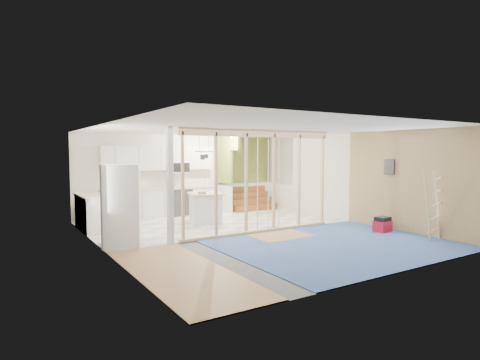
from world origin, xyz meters
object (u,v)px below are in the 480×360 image
fridge (122,205)px  ladder (433,205)px  toolbox (382,225)px  island (205,208)px

fridge → ladder: (6.20, -3.27, -0.07)m
fridge → toolbox: 6.39m
island → toolbox: size_ratio=2.46×
island → ladder: (3.43, -4.74, 0.39)m
fridge → ladder: size_ratio=1.11×
fridge → island: size_ratio=1.60×
fridge → ladder: 7.01m
island → toolbox: island is taller
island → toolbox: 4.78m
toolbox → ladder: ladder is taller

